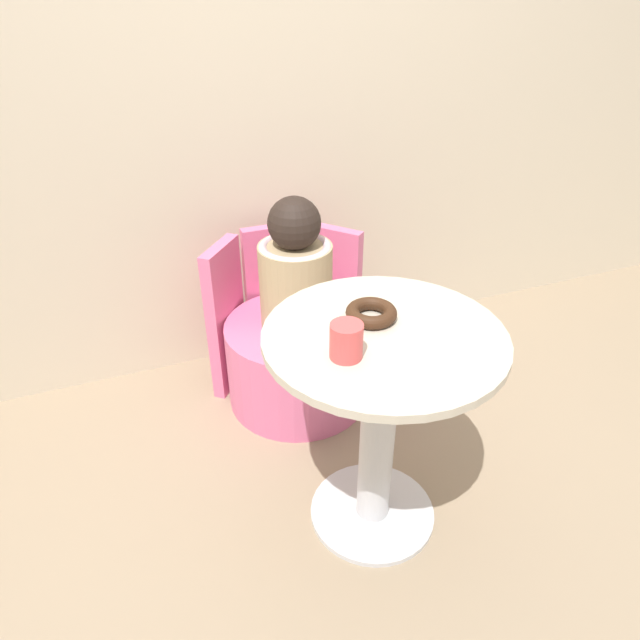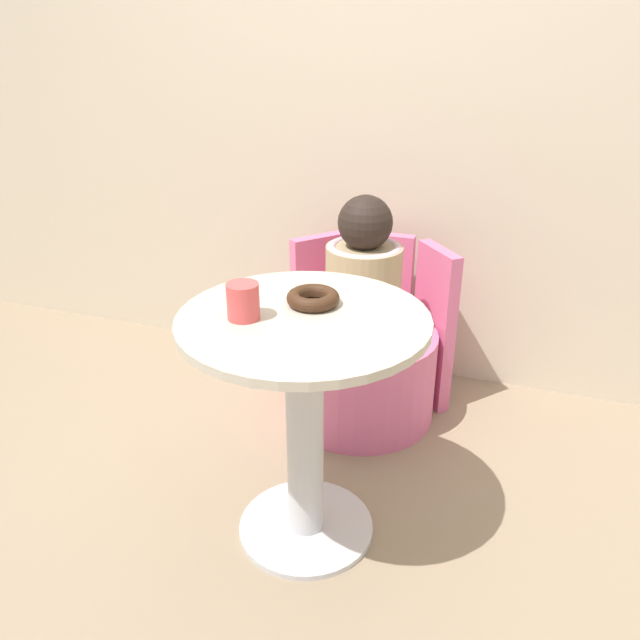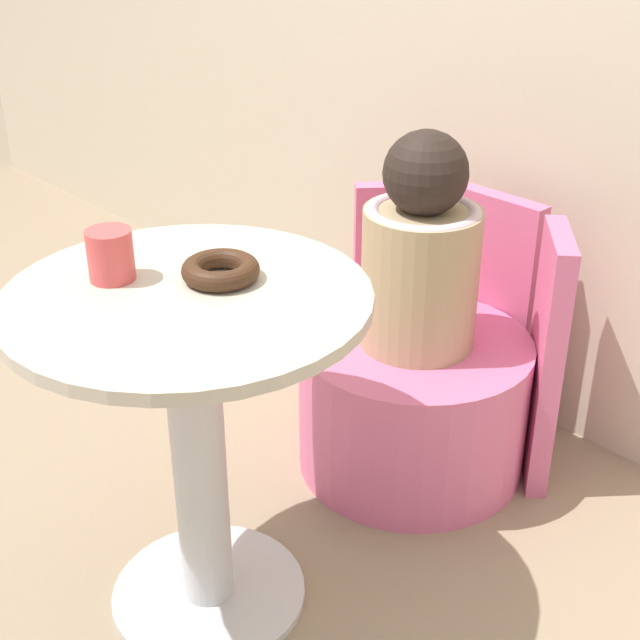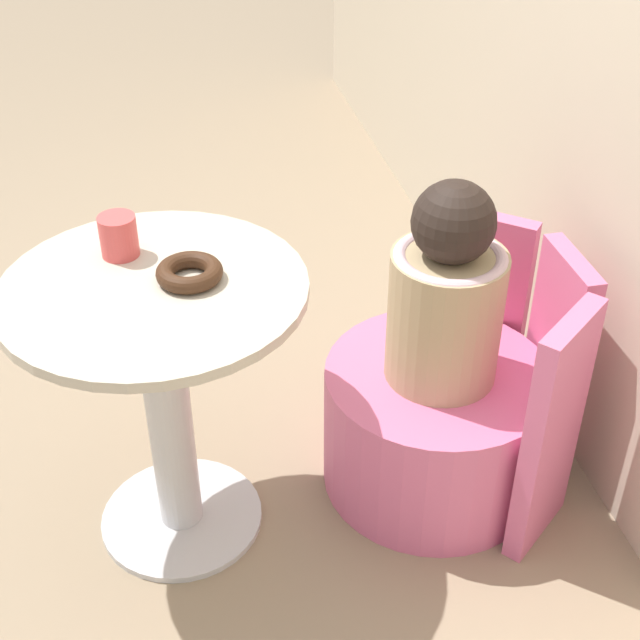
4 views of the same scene
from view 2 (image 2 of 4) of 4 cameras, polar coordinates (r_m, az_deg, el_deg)
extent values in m
plane|color=gray|center=(2.07, -3.96, -17.84)|extent=(12.00, 12.00, 0.00)
cube|color=beige|center=(2.60, 5.54, 20.44)|extent=(6.00, 0.06, 2.40)
cylinder|color=silver|center=(2.03, -1.27, -18.30)|extent=(0.41, 0.41, 0.02)
cylinder|color=silver|center=(1.81, -1.38, -10.22)|extent=(0.11, 0.11, 0.68)
cylinder|color=beige|center=(1.63, -1.51, -0.04)|extent=(0.67, 0.67, 0.02)
cylinder|color=#DB6693|center=(2.46, 3.72, -4.89)|extent=(0.58, 0.58, 0.36)
cube|color=#DB6693|center=(2.66, 5.65, 1.09)|extent=(0.25, 0.05, 0.66)
cube|color=#DB6693|center=(2.52, 10.35, -0.63)|extent=(0.20, 0.22, 0.66)
cube|color=#DB6693|center=(2.63, -0.06, 0.86)|extent=(0.20, 0.22, 0.66)
cylinder|color=tan|center=(2.30, 3.96, 2.68)|extent=(0.28, 0.28, 0.34)
torus|color=beige|center=(2.25, 4.08, 6.47)|extent=(0.27, 0.27, 0.04)
sphere|color=black|center=(2.22, 4.16, 8.86)|extent=(0.19, 0.19, 0.19)
torus|color=#3D2314|center=(1.69, -0.64, 2.03)|extent=(0.14, 0.14, 0.04)
cylinder|color=#DB4C4C|center=(1.61, -7.05, 1.72)|extent=(0.08, 0.08, 0.10)
camera|label=1|loc=(1.20, -64.48, 19.72)|focal=32.00mm
camera|label=3|loc=(0.88, 71.19, 9.37)|focal=50.00mm
camera|label=4|loc=(1.82, 64.62, 23.24)|focal=50.00mm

